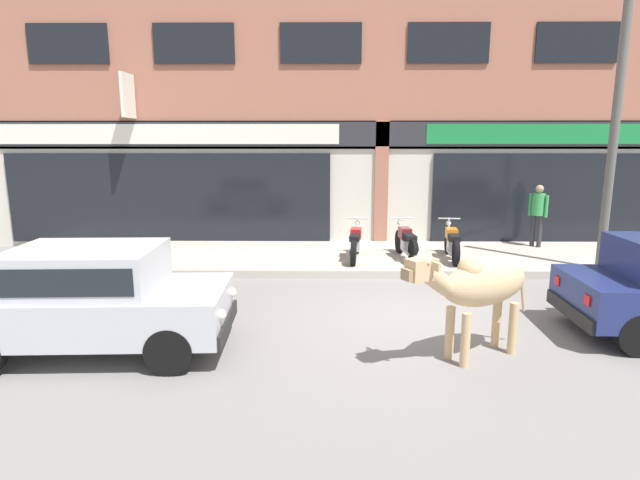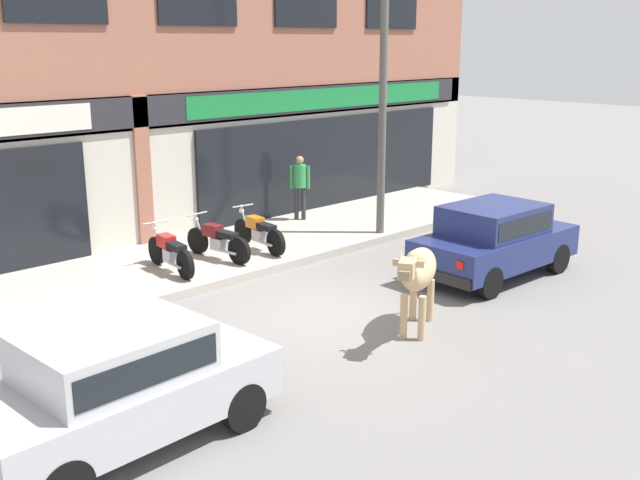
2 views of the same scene
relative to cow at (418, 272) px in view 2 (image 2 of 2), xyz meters
The scene contains 11 objects.
ground_plane 2.03m from the cow, 106.78° to the left, with size 90.00×90.00×0.00m, color slate.
sidewalk 5.65m from the cow, 95.24° to the left, with size 19.00×3.32×0.17m, color #A8A093.
shop_building 8.15m from the cow, 93.93° to the left, with size 23.00×1.40×8.88m.
cow is the anchor object (origin of this frame).
car_0 3.43m from the cow, 12.70° to the left, with size 3.66×1.73×1.46m.
car_1 5.16m from the cow, behind, with size 3.67×1.74×1.46m.
motorcycle_0 5.21m from the cow, 104.72° to the left, with size 0.55×1.81×0.88m.
motorcycle_1 5.09m from the cow, 91.58° to the left, with size 0.52×1.81×0.88m.
motorcycle_2 5.12m from the cow, 79.73° to the left, with size 0.52×1.81×0.88m.
pedestrian 7.32m from the cow, 61.96° to the left, with size 0.36×0.39×1.60m.
utility_pole 6.12m from the cow, 47.13° to the left, with size 0.18×0.18×6.03m, color #595651.
Camera 2 is at (-8.42, -8.66, 4.52)m, focal length 42.00 mm.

